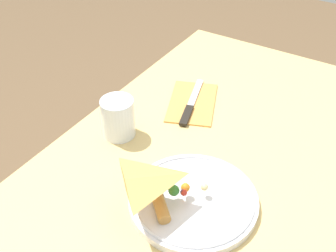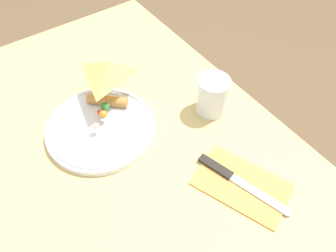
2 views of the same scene
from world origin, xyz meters
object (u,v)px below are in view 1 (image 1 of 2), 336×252
at_px(napkin_folded, 192,102).
at_px(butter_knife, 191,103).
at_px(plate_pizza, 191,199).
at_px(milk_glass, 118,119).
at_px(dining_table, 205,198).

xyz_separation_m(napkin_folded, butter_knife, (-0.01, -0.00, 0.00)).
xyz_separation_m(plate_pizza, milk_glass, (0.10, 0.25, 0.03)).
height_order(plate_pizza, napkin_folded, plate_pizza).
bearing_deg(napkin_folded, butter_knife, -163.25).
height_order(napkin_folded, butter_knife, butter_knife).
distance_m(dining_table, plate_pizza, 0.18).
height_order(milk_glass, butter_knife, milk_glass).
height_order(dining_table, milk_glass, milk_glass).
xyz_separation_m(dining_table, butter_knife, (0.17, 0.14, 0.12)).
distance_m(plate_pizza, milk_glass, 0.27).
relative_size(plate_pizza, butter_knife, 1.20).
bearing_deg(napkin_folded, milk_glass, 157.45).
relative_size(milk_glass, napkin_folded, 0.44).
distance_m(plate_pizza, butter_knife, 0.34).
relative_size(milk_glass, butter_knife, 0.45).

